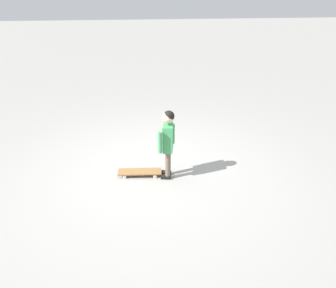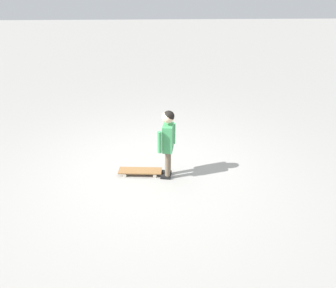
# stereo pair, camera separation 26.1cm
# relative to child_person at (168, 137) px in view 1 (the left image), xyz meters

# --- Properties ---
(ground_plane) EXTENTS (50.00, 50.00, 0.00)m
(ground_plane) POSITION_rel_child_person_xyz_m (-0.20, 0.17, -0.66)
(ground_plane) COLOR gray
(child_person) EXTENTS (0.27, 0.34, 1.06)m
(child_person) POSITION_rel_child_person_xyz_m (0.00, 0.00, 0.00)
(child_person) COLOR brown
(child_person) RESTS_ON ground
(skateboard) EXTENTS (0.67, 0.24, 0.07)m
(skateboard) POSITION_rel_child_person_xyz_m (-0.42, 0.08, -0.60)
(skateboard) COLOR olive
(skateboard) RESTS_ON ground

